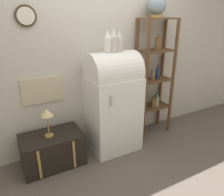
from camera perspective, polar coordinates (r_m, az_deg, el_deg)
The scene contains 10 objects.
ground_plane at distance 3.21m, azimuth 2.57°, elevation -14.59°, with size 12.00×12.00×0.00m, color #60564C.
wall_back at distance 3.15m, azimuth -2.58°, elevation 11.54°, with size 7.00×0.09×2.70m.
refrigerator at distance 3.06m, azimuth 0.25°, elevation -0.78°, with size 0.68×0.60×1.42m.
suitcase_trunk at distance 3.04m, azimuth -15.27°, elevation -12.87°, with size 0.77×0.48×0.43m.
shelf_unit at distance 3.49m, azimuth 11.13°, elevation 5.96°, with size 0.57×0.32×1.82m.
globe at distance 3.35m, azimuth 11.71°, elevation 22.67°, with size 0.26×0.26×0.30m.
vase_left at distance 2.81m, azimuth -1.17°, elevation 14.43°, with size 0.09×0.09×0.27m.
vase_center at distance 2.85m, azimuth 0.43°, elevation 14.73°, with size 0.10×0.10×0.29m.
vase_right at distance 2.89m, azimuth 1.90°, elevation 14.53°, with size 0.08×0.08×0.27m.
desk_lamp at distance 2.78m, azimuth -16.66°, elevation -4.20°, with size 0.16×0.16×0.37m.
Camera 1 is at (-1.36, -2.22, 1.89)m, focal length 35.00 mm.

